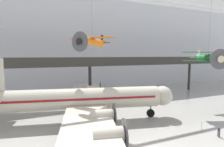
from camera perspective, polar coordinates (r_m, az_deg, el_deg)
name	(u,v)px	position (r m, az deg, el deg)	size (l,w,h in m)	color
hangar_back_wall	(79,44)	(52.33, -10.75, 9.35)	(140.00, 3.00, 26.73)	silver
mezzanine_walkway	(91,64)	(39.57, -6.92, 2.95)	(110.00, 3.20, 9.79)	#2D2B28
airliner_silver_main	(80,99)	(27.52, -10.34, -8.35)	(30.32, 34.95, 9.85)	beige
suspended_plane_green_biplane	(208,58)	(35.91, 28.93, 4.57)	(9.11, 7.86, 12.58)	#1E6B33
suspended_plane_orange_highwing	(92,41)	(28.61, -6.51, 10.41)	(6.90, 7.28, 9.95)	orange
stanchion_barrier	(202,127)	(28.13, 27.21, -15.32)	(0.36, 0.36, 1.08)	#B2B5BA
info_sign_pedestal	(219,133)	(26.82, 31.49, -16.30)	(0.42, 0.69, 1.24)	#4C4C51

